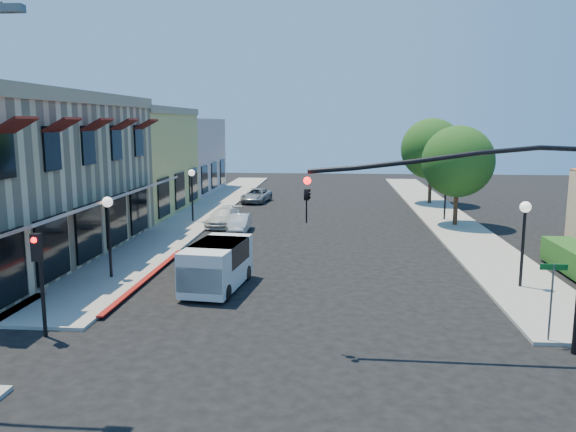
# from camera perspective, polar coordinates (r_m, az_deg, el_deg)

# --- Properties ---
(ground) EXTENTS (120.00, 120.00, 0.00)m
(ground) POSITION_cam_1_polar(r_m,az_deg,el_deg) (16.02, 0.88, -14.98)
(ground) COLOR black
(ground) RESTS_ON ground
(sidewalk_left) EXTENTS (3.50, 50.00, 0.12)m
(sidewalk_left) POSITION_cam_1_polar(r_m,az_deg,el_deg) (43.18, -8.32, 0.60)
(sidewalk_left) COLOR gray
(sidewalk_left) RESTS_ON ground
(sidewalk_right) EXTENTS (3.50, 50.00, 0.12)m
(sidewalk_right) POSITION_cam_1_polar(r_m,az_deg,el_deg) (42.78, 15.16, 0.28)
(sidewalk_right) COLOR gray
(sidewalk_right) RESTS_ON ground
(curb_red_strip) EXTENTS (0.25, 10.00, 0.06)m
(curb_red_strip) POSITION_cam_1_polar(r_m,az_deg,el_deg) (24.79, -14.04, -6.35)
(curb_red_strip) COLOR maroon
(curb_red_strip) RESTS_ON ground
(yellow_stucco_building) EXTENTS (10.00, 12.00, 7.60)m
(yellow_stucco_building) POSITION_cam_1_polar(r_m,az_deg,el_deg) (43.86, -17.40, 5.32)
(yellow_stucco_building) COLOR tan
(yellow_stucco_building) RESTS_ON ground
(pink_stucco_building) EXTENTS (10.00, 12.00, 7.00)m
(pink_stucco_building) POSITION_cam_1_polar(r_m,az_deg,el_deg) (55.16, -12.71, 5.96)
(pink_stucco_building) COLOR beige
(pink_stucco_building) RESTS_ON ground
(street_tree_a) EXTENTS (4.56, 4.56, 6.48)m
(street_tree_a) POSITION_cam_1_polar(r_m,az_deg,el_deg) (37.46, 16.87, 5.32)
(street_tree_a) COLOR #392617
(street_tree_a) RESTS_ON ground
(street_tree_b) EXTENTS (4.94, 4.94, 7.02)m
(street_tree_b) POSITION_cam_1_polar(r_m,az_deg,el_deg) (47.25, 14.38, 6.63)
(street_tree_b) COLOR #392617
(street_tree_b) RESTS_ON ground
(signal_mast_arm) EXTENTS (8.01, 0.39, 6.00)m
(signal_mast_arm) POSITION_cam_1_polar(r_m,az_deg,el_deg) (16.97, 21.43, 0.19)
(signal_mast_arm) COLOR black
(signal_mast_arm) RESTS_ON ground
(secondary_signal) EXTENTS (0.28, 0.42, 3.32)m
(secondary_signal) POSITION_cam_1_polar(r_m,az_deg,el_deg) (18.81, -23.98, -4.62)
(secondary_signal) COLOR black
(secondary_signal) RESTS_ON ground
(street_name_sign) EXTENTS (0.80, 0.06, 2.50)m
(street_name_sign) POSITION_cam_1_polar(r_m,az_deg,el_deg) (18.64, 25.24, -6.80)
(street_name_sign) COLOR #595B5E
(street_name_sign) RESTS_ON ground
(lamppost_left_near) EXTENTS (0.44, 0.44, 3.57)m
(lamppost_left_near) POSITION_cam_1_polar(r_m,az_deg,el_deg) (24.77, -17.80, -0.05)
(lamppost_left_near) COLOR black
(lamppost_left_near) RESTS_ON ground
(lamppost_left_far) EXTENTS (0.44, 0.44, 3.57)m
(lamppost_left_far) POSITION_cam_1_polar(r_m,az_deg,el_deg) (37.96, -9.74, 3.43)
(lamppost_left_far) COLOR black
(lamppost_left_far) RESTS_ON ground
(lamppost_right_near) EXTENTS (0.44, 0.44, 3.57)m
(lamppost_right_near) POSITION_cam_1_polar(r_m,az_deg,el_deg) (24.09, 22.89, -0.60)
(lamppost_right_near) COLOR black
(lamppost_right_near) RESTS_ON ground
(lamppost_right_far) EXTENTS (0.44, 0.44, 3.57)m
(lamppost_right_far) POSITION_cam_1_polar(r_m,az_deg,el_deg) (39.47, 15.75, 3.43)
(lamppost_right_far) COLOR black
(lamppost_right_far) RESTS_ON ground
(white_van) EXTENTS (2.30, 4.41, 1.88)m
(white_van) POSITION_cam_1_polar(r_m,az_deg,el_deg) (22.73, -7.25, -4.74)
(white_van) COLOR silver
(white_van) RESTS_ON ground
(parked_car_a) EXTENTS (1.73, 3.67, 1.21)m
(parked_car_a) POSITION_cam_1_polar(r_m,az_deg,el_deg) (26.44, -8.63, -3.82)
(parked_car_a) COLOR black
(parked_car_a) RESTS_ON ground
(parked_car_b) EXTENTS (1.20, 3.28, 1.07)m
(parked_car_b) POSITION_cam_1_polar(r_m,az_deg,el_deg) (34.59, -4.93, -0.73)
(parked_car_b) COLOR #B9BBBE
(parked_car_b) RESTS_ON ground
(parked_car_c) EXTENTS (2.05, 4.10, 1.14)m
(parked_car_c) POSITION_cam_1_polar(r_m,az_deg,el_deg) (36.55, -6.56, -0.15)
(parked_car_c) COLOR #BABAB8
(parked_car_c) RESTS_ON ground
(parked_car_d) EXTENTS (2.43, 4.36, 1.15)m
(parked_car_d) POSITION_cam_1_polar(r_m,az_deg,el_deg) (47.40, -3.23, 2.10)
(parked_car_d) COLOR gray
(parked_car_d) RESTS_ON ground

